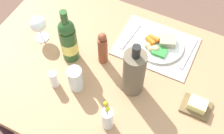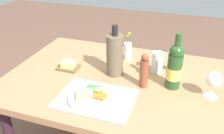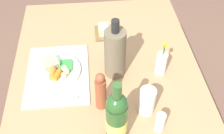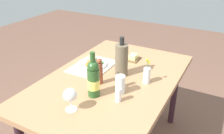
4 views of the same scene
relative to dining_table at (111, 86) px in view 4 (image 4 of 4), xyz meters
name	(u,v)px [view 4 (image 4 of 4)]	position (x,y,z in m)	size (l,w,h in m)	color
dining_table	(111,86)	(0.00, 0.00, 0.00)	(1.42, 0.91, 0.72)	#A67851
placemat	(92,66)	(-0.10, -0.24, 0.07)	(0.40, 0.30, 0.01)	#A4978B
dinner_plate	(92,63)	(-0.11, -0.25, 0.09)	(0.25, 0.25, 0.05)	white
fork	(100,58)	(-0.26, -0.26, 0.08)	(0.02, 0.21, 0.01)	silver
knife	(82,73)	(0.05, -0.23, 0.08)	(0.02, 0.19, 0.01)	silver
water_tumbler	(120,86)	(0.15, 0.15, 0.13)	(0.07, 0.07, 0.13)	silver
wine_bottle	(93,79)	(0.26, 0.01, 0.20)	(0.08, 0.08, 0.31)	#274E22
pepper_mill	(99,72)	(0.11, -0.04, 0.17)	(0.05, 0.05, 0.20)	brown
butter_dish	(133,58)	(-0.39, 0.01, 0.09)	(0.13, 0.10, 0.05)	brown
flower_vase	(147,75)	(-0.07, 0.26, 0.14)	(0.05, 0.05, 0.20)	silver
salt_shaker	(118,95)	(0.24, 0.18, 0.12)	(0.04, 0.04, 0.09)	white
cooler_bottle	(122,60)	(-0.09, 0.04, 0.20)	(0.10, 0.10, 0.31)	brown
wine_glass	(70,96)	(0.46, -0.03, 0.17)	(0.08, 0.08, 0.15)	white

